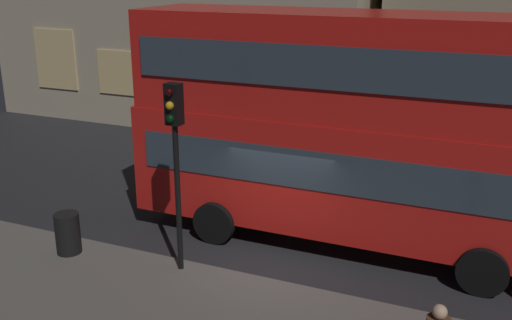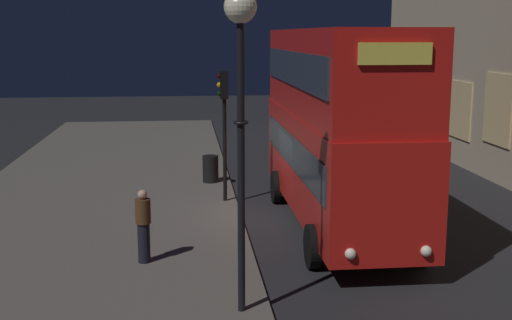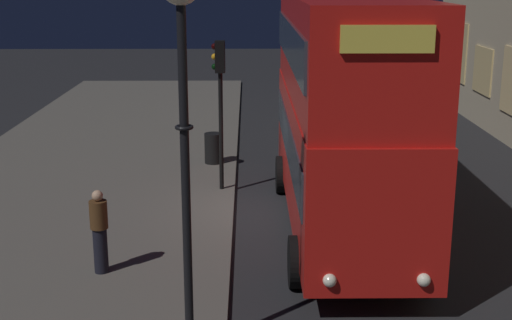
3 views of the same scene
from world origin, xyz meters
name	(u,v)px [view 2 (image 2 of 3)]	position (x,y,z in m)	size (l,w,h in m)	color
ground_plane	(268,217)	(0.00, 0.00, 0.00)	(80.00, 80.00, 0.00)	#232326
sidewalk_slab	(90,220)	(0.00, -5.20, 0.06)	(44.00, 8.80, 0.12)	#5B564F
double_decker_bus	(337,119)	(1.06, 1.78, 3.06)	(10.13, 2.85, 5.50)	red
traffic_light_near_kerb	(224,109)	(-1.67, -1.18, 3.08)	(0.33, 0.37, 4.12)	black
street_lamp	(241,65)	(6.96, -1.38, 4.81)	(0.59, 0.59, 6.02)	black
pedestrian	(143,225)	(3.97, -3.40, 1.01)	(0.36, 0.36, 1.74)	black
litter_bin	(211,169)	(-4.45, -1.52, 0.60)	(0.57, 0.57, 0.96)	black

